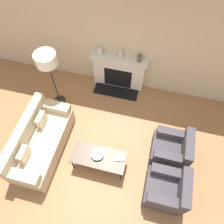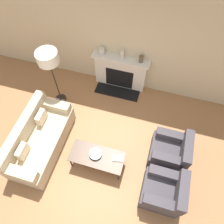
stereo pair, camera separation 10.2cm
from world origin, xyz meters
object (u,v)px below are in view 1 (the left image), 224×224
(couch, at_px, (39,142))
(coffee_table, at_px, (99,157))
(fireplace, at_px, (119,72))
(bowl, at_px, (97,154))
(mantel_vase_left, at_px, (100,51))
(floor_lamp, at_px, (47,61))
(mantel_vase_center_left, at_px, (121,54))
(book, at_px, (120,158))
(armchair_near, at_px, (167,190))
(mantel_vase_center_right, at_px, (139,58))
(armchair_far, at_px, (172,150))

(couch, height_order, coffee_table, couch)
(fireplace, relative_size, coffee_table, 1.26)
(bowl, distance_m, mantel_vase_left, 2.53)
(floor_lamp, distance_m, mantel_vase_center_left, 1.75)
(fireplace, relative_size, mantel_vase_center_left, 6.43)
(bowl, bearing_deg, couch, 179.35)
(book, height_order, mantel_vase_center_left, mantel_vase_center_left)
(fireplace, height_order, armchair_near, fireplace)
(armchair_near, bearing_deg, coffee_table, -101.05)
(floor_lamp, xyz_separation_m, mantel_vase_left, (0.91, 0.95, -0.34))
(book, xyz_separation_m, floor_lamp, (-1.98, 1.37, 1.01))
(armchair_near, bearing_deg, mantel_vase_left, -141.57)
(mantel_vase_center_left, height_order, mantel_vase_center_right, mantel_vase_center_left)
(fireplace, height_order, coffee_table, fireplace)
(couch, bearing_deg, armchair_near, -96.56)
(armchair_far, xyz_separation_m, mantel_vase_center_left, (-1.61, 1.81, 0.82))
(fireplace, xyz_separation_m, coffee_table, (0.13, -2.38, -0.11))
(armchair_near, bearing_deg, couch, -96.56)
(couch, bearing_deg, mantel_vase_center_left, -29.21)
(couch, height_order, mantel_vase_left, mantel_vase_left)
(fireplace, xyz_separation_m, couch, (-1.29, -2.34, -0.18))
(mantel_vase_left, xyz_separation_m, mantel_vase_center_left, (0.53, 0.00, 0.03))
(armchair_near, height_order, mantel_vase_left, mantel_vase_left)
(coffee_table, height_order, bowl, bowl)
(armchair_far, bearing_deg, mantel_vase_left, -130.27)
(mantel_vase_left, distance_m, mantel_vase_center_left, 0.53)
(armchair_near, distance_m, bowl, 1.58)
(armchair_far, height_order, coffee_table, armchair_far)
(book, bearing_deg, armchair_far, 12.64)
(couch, xyz_separation_m, bowl, (1.38, -0.02, 0.14))
(couch, height_order, book, couch)
(armchair_near, height_order, mantel_vase_center_left, mantel_vase_center_left)
(bowl, bearing_deg, mantel_vase_left, 103.97)
(bowl, distance_m, book, 0.48)
(coffee_table, bearing_deg, mantel_vase_left, 104.70)
(mantel_vase_left, bearing_deg, mantel_vase_center_right, 0.00)
(armchair_far, relative_size, mantel_vase_center_right, 4.66)
(couch, relative_size, coffee_table, 1.64)
(couch, relative_size, mantel_vase_center_right, 10.78)
(armchair_far, distance_m, mantel_vase_left, 2.91)
(mantel_vase_left, bearing_deg, floor_lamp, -133.87)
(coffee_table, xyz_separation_m, mantel_vase_center_left, (-0.10, 2.40, 0.75))
(coffee_table, relative_size, floor_lamp, 0.71)
(book, bearing_deg, mantel_vase_center_right, 78.61)
(fireplace, distance_m, couch, 2.68)
(coffee_table, relative_size, mantel_vase_center_left, 5.09)
(couch, bearing_deg, armchair_far, -79.42)
(couch, bearing_deg, mantel_vase_center_right, -37.17)
(couch, distance_m, mantel_vase_center_left, 2.82)
(armchair_far, bearing_deg, couch, -79.42)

